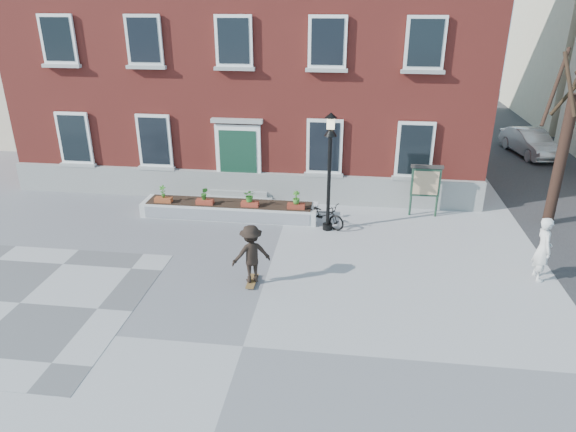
# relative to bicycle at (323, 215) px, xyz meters

# --- Properties ---
(ground) EXTENTS (100.00, 100.00, 0.00)m
(ground) POSITION_rel_bicycle_xyz_m (-1.33, -6.74, -0.43)
(ground) COLOR #949497
(ground) RESTS_ON ground
(checker_patch) EXTENTS (6.00, 6.00, 0.01)m
(checker_patch) POSITION_rel_bicycle_xyz_m (-7.33, -5.74, -0.43)
(checker_patch) COLOR #555557
(checker_patch) RESTS_ON ground
(distant_building) EXTENTS (10.00, 12.00, 13.00)m
(distant_building) POSITION_rel_bicycle_xyz_m (-19.33, 13.26, 6.07)
(distant_building) COLOR beige
(distant_building) RESTS_ON ground
(bicycle) EXTENTS (1.72, 1.28, 0.86)m
(bicycle) POSITION_rel_bicycle_xyz_m (0.00, 0.00, 0.00)
(bicycle) COLOR black
(bicycle) RESTS_ON ground
(parked_car) EXTENTS (2.12, 4.05, 1.27)m
(parked_car) POSITION_rel_bicycle_xyz_m (9.51, 9.90, 0.20)
(parked_car) COLOR silver
(parked_car) RESTS_ON ground
(bystander) EXTENTS (0.47, 0.69, 1.82)m
(bystander) POSITION_rel_bicycle_xyz_m (6.12, -2.74, 0.48)
(bystander) COLOR silver
(bystander) RESTS_ON ground
(brick_building) EXTENTS (18.40, 10.85, 12.60)m
(brick_building) POSITION_rel_bicycle_xyz_m (-3.33, 7.24, 5.87)
(brick_building) COLOR maroon
(brick_building) RESTS_ON ground
(planter_assembly) EXTENTS (6.20, 1.12, 1.15)m
(planter_assembly) POSITION_rel_bicycle_xyz_m (-3.31, 0.44, -0.13)
(planter_assembly) COLOR silver
(planter_assembly) RESTS_ON ground
(bare_tree) EXTENTS (1.83, 1.83, 6.16)m
(bare_tree) POSITION_rel_bicycle_xyz_m (7.68, 1.27, 2.36)
(bare_tree) COLOR black
(bare_tree) RESTS_ON ground
(lamp_post) EXTENTS (0.40, 0.40, 3.93)m
(lamp_post) POSITION_rel_bicycle_xyz_m (0.18, -0.21, 2.11)
(lamp_post) COLOR black
(lamp_post) RESTS_ON ground
(notice_board) EXTENTS (1.10, 0.16, 1.87)m
(notice_board) POSITION_rel_bicycle_xyz_m (3.47, 1.40, 0.83)
(notice_board) COLOR #1B3727
(notice_board) RESTS_ON ground
(skateboarder) EXTENTS (1.21, 1.00, 1.71)m
(skateboarder) POSITION_rel_bicycle_xyz_m (-1.65, -3.99, 0.45)
(skateboarder) COLOR brown
(skateboarder) RESTS_ON ground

